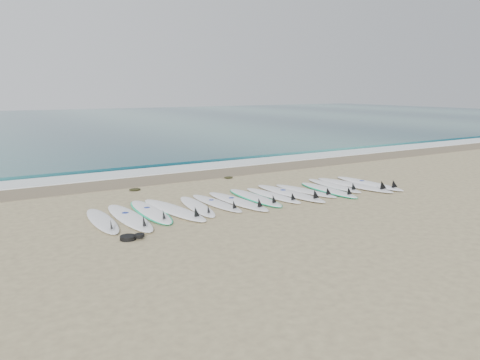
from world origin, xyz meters
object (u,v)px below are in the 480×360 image
surfboard_14 (370,183)px  surfboard_0 (103,221)px  surfboard_7 (255,198)px  leash_coil (131,237)px

surfboard_14 → surfboard_0: bearing=177.6°
surfboard_7 → surfboard_14: (4.06, -0.29, 0.01)m
surfboard_0 → surfboard_14: surfboard_14 is taller
surfboard_7 → surfboard_14: bearing=-3.7°
surfboard_0 → leash_coil: (0.16, -1.45, -0.00)m
surfboard_14 → surfboard_7: bearing=174.6°
surfboard_7 → leash_coil: surfboard_7 is taller
surfboard_0 → surfboard_7: surfboard_7 is taller
surfboard_0 → surfboard_14: 8.21m
surfboard_0 → surfboard_14: (8.21, -0.14, 0.01)m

